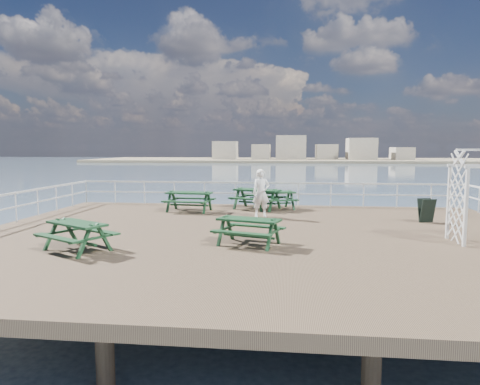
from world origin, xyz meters
name	(u,v)px	position (x,y,z in m)	size (l,w,h in m)	color
ground	(256,239)	(0.00, 0.00, -0.15)	(18.00, 14.00, 0.30)	brown
sea_backdrop	(322,157)	(12.54, 134.07, -0.51)	(300.00, 300.00, 9.20)	#3B4E63
railing	(259,197)	(-0.07, 2.57, 0.87)	(17.77, 13.76, 1.10)	silver
picnic_table_a	(189,197)	(-3.16, 4.56, 0.60)	(2.07, 1.74, 0.93)	#153A1E
picnic_table_b	(257,195)	(-0.36, 5.57, 0.63)	(2.49, 2.27, 0.99)	#153A1E
picnic_table_c	(274,196)	(0.38, 5.60, 0.56)	(2.20, 2.00, 0.87)	#153A1E
picnic_table_d	(77,230)	(-4.49, -2.58, 0.55)	(2.22, 2.09, 0.85)	#153A1E
picnic_table_e	(249,226)	(-0.09, -1.42, 0.53)	(2.05, 1.83, 0.84)	#153A1E
sandwich_board	(426,211)	(5.95, 2.86, 0.43)	(0.62, 0.53, 0.88)	black
person	(261,193)	(-0.05, 3.44, 0.93)	(0.68, 0.44, 1.86)	white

